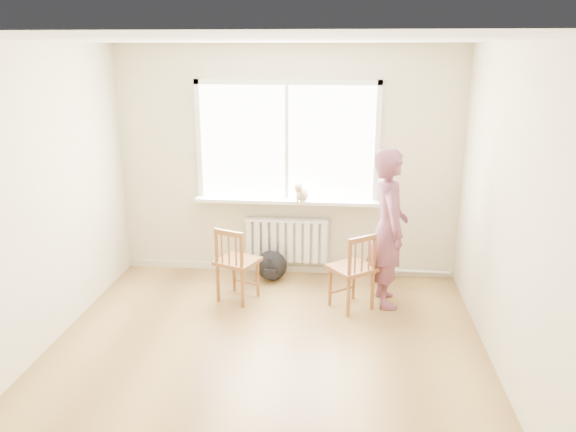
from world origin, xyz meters
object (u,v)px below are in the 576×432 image
(chair_left, at_px, (235,264))
(person, at_px, (388,228))
(cat, at_px, (302,193))
(backpack, at_px, (271,266))
(chair_right, at_px, (355,271))

(chair_left, height_order, person, person)
(person, bearing_deg, chair_left, 85.41)
(cat, bearing_deg, backpack, -144.42)
(chair_right, relative_size, backpack, 2.30)
(chair_left, relative_size, backpack, 2.28)
(chair_left, relative_size, chair_right, 0.99)
(chair_right, bearing_deg, chair_left, -41.32)
(cat, xyz_separation_m, backpack, (-0.35, -0.11, -0.87))
(chair_right, distance_m, backpack, 1.20)
(chair_right, height_order, backpack, chair_right)
(chair_right, bearing_deg, person, 172.44)
(chair_right, xyz_separation_m, cat, (-0.61, 0.78, 0.63))
(person, height_order, backpack, person)
(chair_left, bearing_deg, person, -153.45)
(chair_left, xyz_separation_m, backpack, (0.31, 0.59, -0.24))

